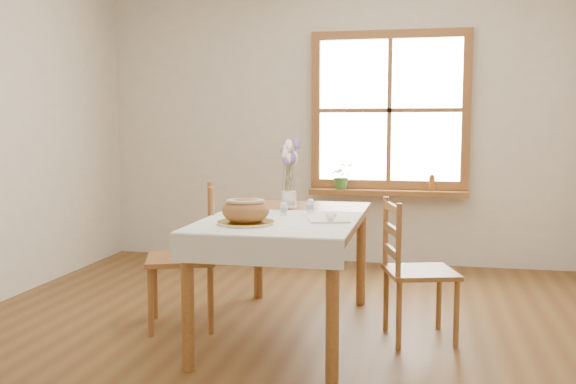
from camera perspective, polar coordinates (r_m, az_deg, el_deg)
name	(u,v)px	position (r m, az deg, el deg)	size (l,w,h in m)	color
ground	(277,348)	(3.92, -0.95, -13.66)	(5.00, 5.00, 0.00)	brown
room_walls	(277,56)	(3.71, -0.99, 12.00)	(4.60, 5.10, 2.65)	beige
window	(389,110)	(6.07, 9.01, 7.18)	(1.46, 0.08, 1.46)	#9E5C31
window_sill	(388,192)	(6.04, 8.85, -0.04)	(1.46, 0.20, 0.05)	#9E5C31
dining_table	(288,229)	(4.04, 0.00, -3.32)	(0.90, 1.60, 0.75)	#9E5C31
table_linen	(277,222)	(3.73, -0.98, -2.70)	(0.91, 0.99, 0.01)	white
chair_left	(181,256)	(4.25, -9.48, -5.67)	(0.43, 0.46, 0.93)	#9E5C31
chair_right	(421,270)	(4.04, 11.71, -6.78)	(0.40, 0.42, 0.87)	#9E5C31
bread_plate	(246,223)	(3.62, -3.77, -2.75)	(0.31, 0.31, 0.02)	silver
bread_loaf	(246,208)	(3.61, -3.78, -1.47)	(0.27, 0.27, 0.15)	#AF6D3E
egg_napkin	(329,220)	(3.74, 3.64, -2.51)	(0.23, 0.19, 0.01)	white
eggs	(329,216)	(3.74, 3.64, -2.14)	(0.18, 0.16, 0.04)	white
salt_shaker	(284,209)	(3.96, -0.38, -1.49)	(0.04, 0.04, 0.08)	silver
pepper_shaker	(310,206)	(4.08, 1.99, -1.23)	(0.05, 0.05, 0.09)	silver
flower_vase	(289,201)	(4.34, 0.07, -0.77)	(0.10, 0.10, 0.11)	silver
lavender_bouquet	(289,167)	(4.32, 0.07, 2.22)	(0.18, 0.18, 0.34)	#705598
potted_plant	(342,179)	(6.06, 4.81, 1.18)	(0.22, 0.24, 0.19)	#417B31
amber_bottle	(432,182)	(6.02, 12.67, 0.84)	(0.05, 0.05, 0.15)	#965D1B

